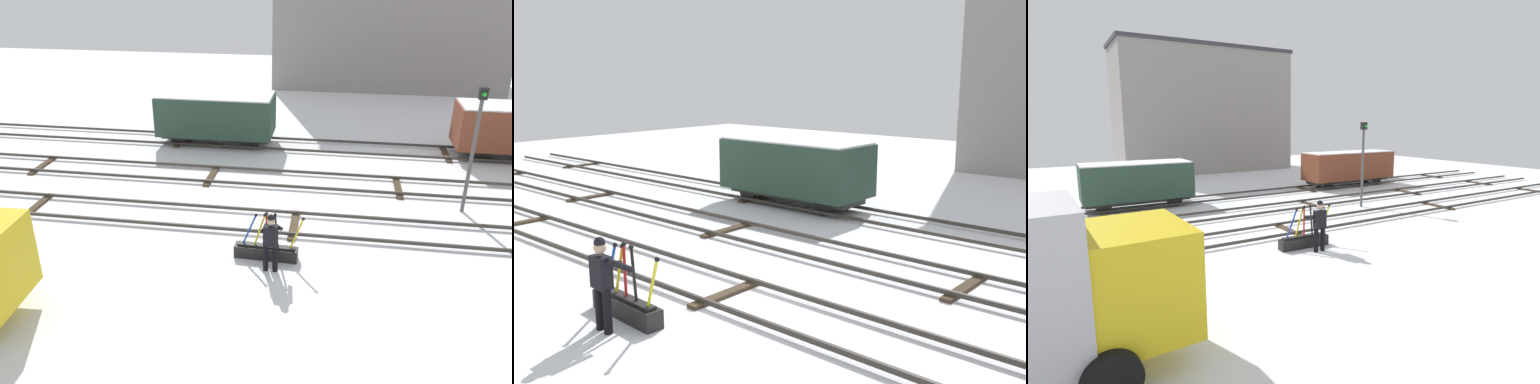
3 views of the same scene
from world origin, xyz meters
TOP-DOWN VIEW (x-y plane):
  - ground_plane at (0.00, 0.00)m, footprint 60.00×60.00m
  - track_main_line at (0.00, 0.00)m, footprint 44.00×1.94m
  - track_siding_near at (0.00, 3.52)m, footprint 44.00×1.94m
  - track_siding_far at (0.00, 7.43)m, footprint 44.00×1.94m
  - switch_lever_frame at (-0.61, -1.99)m, footprint 1.97×0.44m
  - rail_worker at (-0.41, -2.58)m, footprint 0.55×0.67m
  - signal_post at (5.48, 1.92)m, footprint 0.24×0.32m
  - apartment_building at (4.05, 20.87)m, footprint 14.47×6.18m
  - freight_car_far_end at (-4.19, 7.43)m, footprint 5.12×2.20m

SIDE VIEW (x-z plane):
  - ground_plane at x=0.00m, z-range 0.00..0.00m
  - track_siding_near at x=0.00m, z-range 0.02..0.20m
  - track_main_line at x=0.00m, z-range 0.02..0.20m
  - track_siding_far at x=0.00m, z-range 0.02..0.20m
  - switch_lever_frame at x=-0.61m, z-range -0.48..0.98m
  - rail_worker at x=-0.41m, z-range 0.11..1.82m
  - freight_car_far_end at x=-4.19m, z-range 0.18..2.45m
  - signal_post at x=5.48m, z-range 0.45..4.64m
  - apartment_building at x=4.05m, z-range 0.01..10.42m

